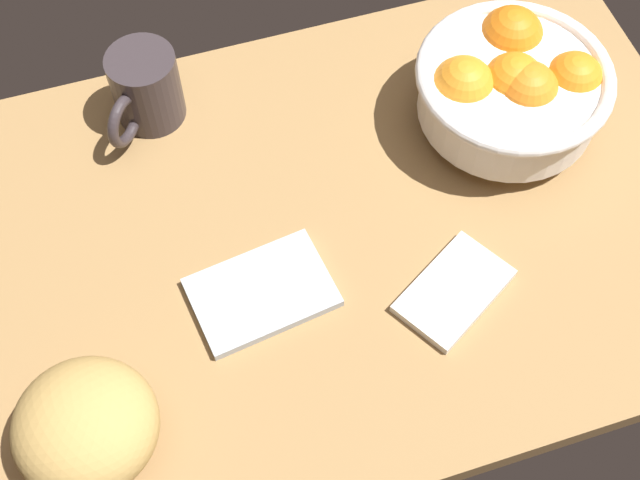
% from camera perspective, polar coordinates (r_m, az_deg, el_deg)
% --- Properties ---
extents(ground_plane, '(0.82, 0.56, 0.03)m').
position_cam_1_polar(ground_plane, '(0.93, 1.82, 0.57)').
color(ground_plane, olive).
extents(fruit_bowl, '(0.21, 0.21, 0.10)m').
position_cam_1_polar(fruit_bowl, '(0.97, 12.55, 9.92)').
color(fruit_bowl, white).
rests_on(fruit_bowl, ground).
extents(bread_loaf, '(0.16, 0.16, 0.08)m').
position_cam_1_polar(bread_loaf, '(0.80, -15.22, -11.79)').
color(bread_loaf, tan).
rests_on(bread_loaf, ground).
extents(napkin_folded, '(0.14, 0.12, 0.01)m').
position_cam_1_polar(napkin_folded, '(0.88, 8.84, -3.33)').
color(napkin_folded, silver).
rests_on(napkin_folded, ground).
extents(napkin_spare, '(0.15, 0.11, 0.01)m').
position_cam_1_polar(napkin_spare, '(0.87, -3.86, -3.48)').
color(napkin_spare, '#B0BAC6').
rests_on(napkin_spare, ground).
extents(mug, '(0.09, 0.11, 0.09)m').
position_cam_1_polar(mug, '(0.98, -11.50, 9.71)').
color(mug, '#352D30').
rests_on(mug, ground).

